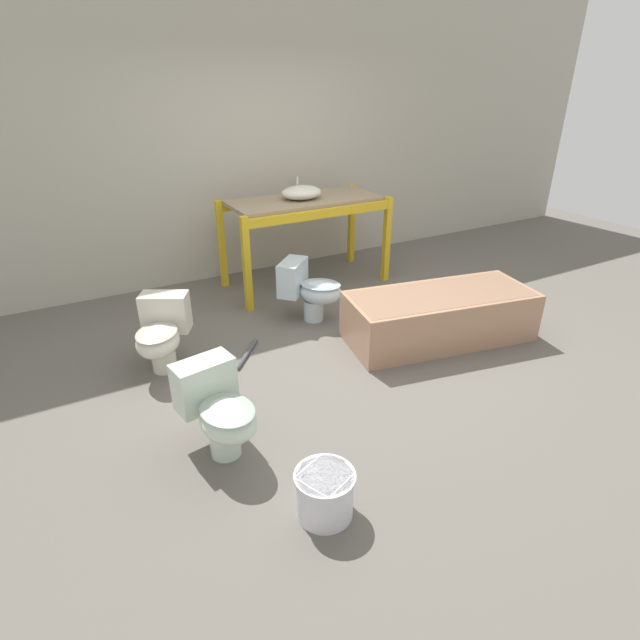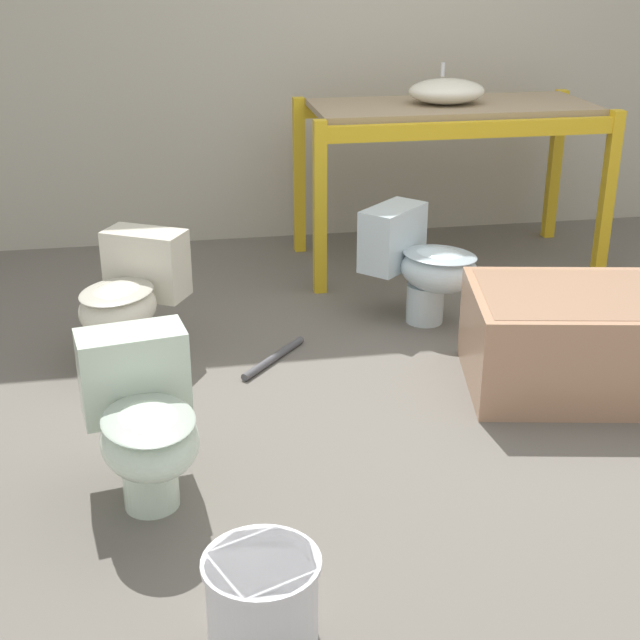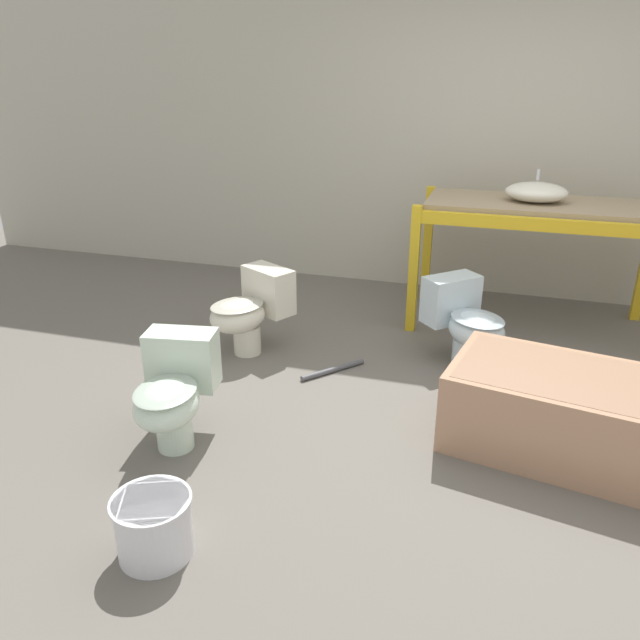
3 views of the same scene
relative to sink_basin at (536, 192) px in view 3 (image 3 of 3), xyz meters
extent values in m
plane|color=#666059|center=(-0.29, -1.39, -1.06)|extent=(12.00, 12.00, 0.00)
cube|color=#B2AD9E|center=(-0.29, 0.75, 0.54)|extent=(10.80, 0.08, 3.20)
cube|color=gold|center=(-0.82, -0.38, -0.57)|extent=(0.07, 0.07, 0.99)
cube|color=gold|center=(-0.82, 0.38, -0.57)|extent=(0.07, 0.07, 0.99)
cube|color=gold|center=(0.04, -0.38, -0.15)|extent=(1.73, 0.06, 0.09)
cube|color=gold|center=(0.04, 0.38, -0.15)|extent=(1.73, 0.06, 0.09)
cube|color=#998466|center=(0.04, 0.00, -0.09)|extent=(1.66, 0.69, 0.04)
ellipsoid|color=silver|center=(0.00, 0.00, 0.00)|extent=(0.45, 0.35, 0.15)
cylinder|color=silver|center=(0.00, 0.10, 0.11)|extent=(0.02, 0.02, 0.08)
cube|color=tan|center=(0.47, -1.82, -0.84)|extent=(1.80, 1.00, 0.45)
cube|color=#977056|center=(0.47, -1.82, -0.70)|extent=(1.70, 0.90, 0.19)
cylinder|color=silver|center=(-1.79, -2.36, -0.96)|extent=(0.20, 0.20, 0.21)
ellipsoid|color=silver|center=(-1.78, -2.44, -0.75)|extent=(0.40, 0.47, 0.23)
ellipsoid|color=#A3B3A3|center=(-1.78, -2.44, -0.67)|extent=(0.38, 0.45, 0.03)
cube|color=silver|center=(-1.83, -2.15, -0.63)|extent=(0.41, 0.26, 0.33)
cylinder|color=silver|center=(-0.35, -0.91, -0.96)|extent=(0.20, 0.20, 0.21)
ellipsoid|color=silver|center=(-0.30, -0.96, -0.75)|extent=(0.53, 0.53, 0.23)
ellipsoid|color=#9FAFB7|center=(-0.30, -0.96, -0.67)|extent=(0.50, 0.51, 0.03)
cube|color=silver|center=(-0.50, -0.75, -0.63)|extent=(0.41, 0.41, 0.33)
cylinder|color=silver|center=(-1.89, -1.14, -0.96)|extent=(0.20, 0.20, 0.21)
ellipsoid|color=silver|center=(-1.92, -1.20, -0.75)|extent=(0.49, 0.53, 0.23)
ellipsoid|color=#B3AF9F|center=(-1.92, -1.20, -0.67)|extent=(0.47, 0.50, 0.03)
cube|color=silver|center=(-1.78, -0.95, -0.63)|extent=(0.43, 0.36, 0.33)
cylinder|color=silver|center=(-1.47, -3.10, -0.92)|extent=(0.32, 0.32, 0.28)
cylinder|color=silver|center=(-1.47, -3.10, -0.79)|extent=(0.34, 0.34, 0.02)
cylinder|color=#4C4C51|center=(-1.21, -1.26, -1.04)|extent=(0.35, 0.40, 0.04)
camera|label=1|loc=(-2.49, -4.87, 1.16)|focal=28.00mm
camera|label=2|loc=(-1.66, -5.13, 0.81)|focal=50.00mm
camera|label=3|loc=(-0.18, -4.91, 0.90)|focal=35.00mm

